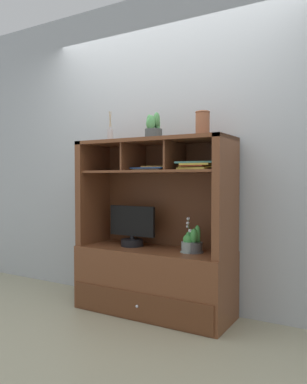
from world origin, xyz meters
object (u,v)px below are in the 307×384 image
(media_console, at_px, (154,259))
(magazine_stack_left, at_px, (155,168))
(potted_succulent, at_px, (153,129))
(tv_monitor, at_px, (132,229))
(magazine_stack_centre, at_px, (199,165))
(ceramic_vase, at_px, (203,124))
(potted_orchid, at_px, (189,246))
(diffuser_bottle, at_px, (110,135))
(potted_fern, at_px, (193,242))

(media_console, xyz_separation_m, magazine_stack_left, (0.01, 0.01, 0.76))
(media_console, xyz_separation_m, potted_succulent, (-0.00, -0.01, 1.09))
(tv_monitor, distance_m, magazine_stack_centre, 0.85)
(tv_monitor, xyz_separation_m, ceramic_vase, (0.65, 0.01, 0.86))
(magazine_stack_centre, bearing_deg, potted_orchid, 160.19)
(diffuser_bottle, bearing_deg, media_console, 3.79)
(potted_fern, distance_m, ceramic_vase, 0.93)
(media_console, distance_m, potted_fern, 0.39)
(magazine_stack_left, bearing_deg, diffuser_bottle, -175.56)
(media_console, height_order, diffuser_bottle, diffuser_bottle)
(ceramic_vase, bearing_deg, tv_monitor, -179.40)
(magazine_stack_left, distance_m, potted_succulent, 0.33)
(tv_monitor, relative_size, potted_orchid, 1.58)
(tv_monitor, xyz_separation_m, magazine_stack_centre, (0.65, -0.05, 0.54))
(potted_fern, height_order, diffuser_bottle, diffuser_bottle)
(magazine_stack_centre, relative_size, ceramic_vase, 1.67)
(diffuser_bottle, xyz_separation_m, ceramic_vase, (0.86, 0.04, 0.04))
(magazine_stack_centre, bearing_deg, ceramic_vase, 86.02)
(tv_monitor, bearing_deg, potted_orchid, -1.12)
(potted_orchid, xyz_separation_m, ceramic_vase, (0.10, 0.02, 0.96))
(tv_monitor, height_order, potted_orchid, tv_monitor)
(potted_orchid, bearing_deg, diffuser_bottle, -178.43)
(media_console, xyz_separation_m, tv_monitor, (-0.22, 0.00, 0.24))
(media_console, distance_m, potted_succulent, 1.09)
(potted_orchid, bearing_deg, media_console, 178.63)
(potted_fern, bearing_deg, magazine_stack_left, -178.76)
(ceramic_vase, bearing_deg, diffuser_bottle, -177.46)
(diffuser_bottle, height_order, ceramic_vase, diffuser_bottle)
(media_console, relative_size, ceramic_vase, 7.29)
(potted_orchid, height_order, magazine_stack_centre, magazine_stack_centre)
(diffuser_bottle, bearing_deg, potted_succulent, 1.86)
(potted_fern, distance_m, diffuser_bottle, 1.19)
(potted_orchid, distance_m, magazine_stack_left, 0.70)
(media_console, bearing_deg, magazine_stack_left, 32.36)
(magazine_stack_left, bearing_deg, media_console, -147.64)
(tv_monitor, relative_size, potted_succulent, 2.00)
(tv_monitor, distance_m, potted_fern, 0.58)
(media_console, height_order, tv_monitor, media_console)
(potted_fern, height_order, magazine_stack_centre, magazine_stack_centre)
(media_console, distance_m, magazine_stack_centre, 0.89)
(tv_monitor, xyz_separation_m, diffuser_bottle, (-0.21, -0.03, 0.82))
(tv_monitor, bearing_deg, potted_succulent, -4.49)
(media_console, distance_m, tv_monitor, 0.32)
(magazine_stack_left, relative_size, magazine_stack_centre, 1.05)
(potted_fern, bearing_deg, potted_succulent, -175.54)
(magazine_stack_left, xyz_separation_m, potted_succulent, (-0.01, -0.02, 0.33))
(media_console, bearing_deg, potted_succulent, -92.06)
(tv_monitor, xyz_separation_m, potted_fern, (0.58, 0.01, -0.06))
(diffuser_bottle, bearing_deg, tv_monitor, 8.58)
(magazine_stack_left, height_order, potted_succulent, potted_succulent)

